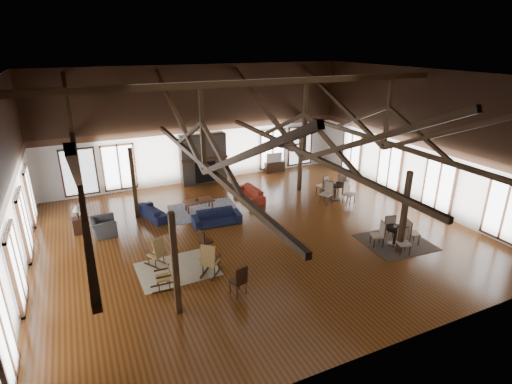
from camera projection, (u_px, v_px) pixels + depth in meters
name	position (u px, v px, depth m)	size (l,w,h in m)	color
floor	(256.00, 233.00, 15.69)	(16.00, 16.00, 0.00)	brown
ceiling	(256.00, 75.00, 13.55)	(16.00, 14.00, 0.02)	black
wall_back	(200.00, 125.00, 20.56)	(16.00, 0.02, 6.00)	silver
wall_front	(391.00, 242.00, 8.68)	(16.00, 0.02, 6.00)	silver
wall_left	(5.00, 193.00, 11.50)	(0.02, 14.00, 6.00)	silver
wall_right	(419.00, 139.00, 17.75)	(0.02, 14.00, 6.00)	silver
roof_truss	(256.00, 132.00, 14.26)	(15.60, 14.07, 3.14)	black
post_grid	(256.00, 197.00, 15.15)	(8.16, 7.16, 3.05)	black
fireplace	(203.00, 159.00, 20.89)	(2.50, 0.69, 2.60)	#61564A
ceiling_fan	(282.00, 145.00, 13.71)	(1.60, 1.60, 0.75)	black
sofa_navy_front	(217.00, 217.00, 16.39)	(1.99, 0.78, 0.58)	black
sofa_navy_left	(154.00, 212.00, 16.97)	(0.74, 1.88, 0.55)	black
sofa_orange	(249.00, 194.00, 18.95)	(0.77, 1.96, 0.57)	maroon
coffee_table	(199.00, 201.00, 17.63)	(1.33, 0.73, 0.49)	brown
vase	(197.00, 199.00, 17.49)	(0.16, 0.16, 0.17)	#B2B2B2
armchair	(104.00, 227.00, 15.49)	(0.90, 1.03, 0.67)	#2E2E31
side_table_lamp	(79.00, 222.00, 15.59)	(0.47, 0.47, 1.19)	black
rocking_chair_a	(157.00, 253.00, 13.29)	(0.76, 0.88, 1.01)	olive
rocking_chair_b	(209.00, 261.00, 12.74)	(0.90, 0.94, 1.10)	olive
rocking_chair_c	(166.00, 275.00, 12.10)	(0.77, 0.44, 0.98)	olive
side_chair_a	(204.00, 239.00, 14.07)	(0.47, 0.47, 0.92)	black
side_chair_b	(240.00, 279.00, 11.68)	(0.51, 0.51, 0.99)	black
cafe_table_near	(395.00, 233.00, 14.66)	(1.84, 1.84, 0.94)	black
cafe_table_far	(335.00, 189.00, 18.87)	(2.03, 2.03, 1.04)	black
cup_near	(395.00, 226.00, 14.59)	(0.13, 0.13, 0.10)	#B2B2B2
cup_far	(334.00, 183.00, 18.84)	(0.13, 0.13, 0.10)	#B2B2B2
tv_console	(274.00, 166.00, 22.98)	(1.16, 0.44, 0.58)	black
television	(274.00, 157.00, 22.76)	(0.93, 0.12, 0.54)	#B2B2B2
rug_tan	(177.00, 269.00, 13.23)	(2.52, 1.98, 0.01)	tan
rug_navy	(204.00, 210.00, 17.80)	(2.98, 2.23, 0.01)	#172041
rug_dark	(396.00, 242.00, 14.98)	(2.41, 2.19, 0.01)	black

